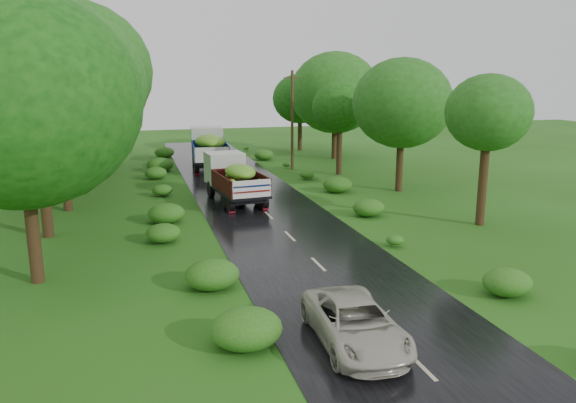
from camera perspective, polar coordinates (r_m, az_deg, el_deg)
name	(u,v)px	position (r m, az deg, el deg)	size (l,w,h in m)	color
ground	(359,305)	(18.42, 7.20, -10.36)	(120.00, 120.00, 0.00)	#214E10
road	(310,257)	(22.79, 2.29, -5.61)	(6.50, 80.00, 0.02)	black
road_lines	(303,249)	(23.69, 1.54, -4.85)	(0.12, 69.60, 0.00)	#BFB78C
truck_near	(233,176)	(32.32, -5.56, 2.56)	(2.80, 6.39, 2.61)	black
truck_far	(209,146)	(44.11, -8.06, 5.56)	(3.08, 7.34, 3.01)	black
car	(355,323)	(15.65, 6.83, -12.14)	(2.06, 4.46, 1.24)	#BCB8A7
utility_pole	(292,120)	(42.65, 0.43, 8.32)	(1.31, 0.21, 7.46)	#382616
trees_left	(62,77)	(36.82, -21.96, 11.61)	(5.71, 34.50, 9.58)	black
trees_right	(353,100)	(42.72, 6.60, 10.17)	(5.79, 31.52, 7.40)	black
shrubs	(260,201)	(31.06, -2.85, 0.06)	(11.90, 44.00, 0.70)	#215714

